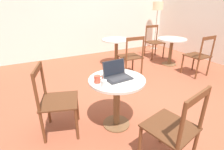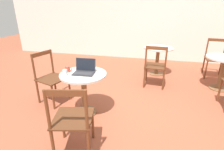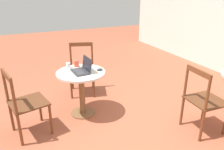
{
  "view_description": "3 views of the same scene",
  "coord_description": "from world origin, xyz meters",
  "views": [
    {
      "loc": [
        -1.56,
        -2.1,
        1.65
      ],
      "look_at": [
        -0.45,
        0.06,
        0.6
      ],
      "focal_mm": 28.0,
      "sensor_mm": 36.0,
      "label": 1
    },
    {
      "loc": [
        0.47,
        -2.69,
        1.71
      ],
      "look_at": [
        -0.23,
        0.16,
        0.54
      ],
      "focal_mm": 28.0,
      "sensor_mm": 36.0,
      "label": 2
    },
    {
      "loc": [
        2.4,
        -1.16,
        1.89
      ],
      "look_at": [
        -0.46,
        0.14,
        0.63
      ],
      "focal_mm": 35.0,
      "sensor_mm": 36.0,
      "label": 3
    }
  ],
  "objects": [
    {
      "name": "chair_near_left",
      "position": [
        -1.33,
        -0.08,
        0.47
      ],
      "size": [
        0.57,
        0.57,
        0.94
      ],
      "color": "brown",
      "rests_on": "ground_plane"
    },
    {
      "name": "laptop",
      "position": [
        -0.56,
        -0.3,
        0.76
      ],
      "size": [
        0.34,
        0.26,
        0.22
      ],
      "color": "#2D2D33",
      "rests_on": "cafe_table_near"
    },
    {
      "name": "cafe_table_mid",
      "position": [
        1.92,
        1.23,
        0.54
      ],
      "size": [
        0.74,
        0.74,
        0.72
      ],
      "color": "brown",
      "rests_on": "ground_plane"
    },
    {
      "name": "ground_plane",
      "position": [
        0.0,
        0.0,
        0.0
      ],
      "size": [
        16.0,
        16.0,
        0.0
      ],
      "primitive_type": "plane",
      "color": "#9E5138"
    },
    {
      "name": "chair_mid_back",
      "position": [
        1.98,
        2.01,
        0.47
      ],
      "size": [
        0.49,
        0.49,
        0.94
      ],
      "color": "brown",
      "rests_on": "ground_plane"
    },
    {
      "name": "cafe_table_near",
      "position": [
        -0.58,
        -0.32,
        0.54
      ],
      "size": [
        0.74,
        0.74,
        0.72
      ],
      "color": "brown",
      "rests_on": "ground_plane"
    },
    {
      "name": "mouse",
      "position": [
        -0.51,
        -0.04,
        0.73
      ],
      "size": [
        0.06,
        0.1,
        0.03
      ],
      "color": "#2D2D33",
      "rests_on": "cafe_table_near"
    },
    {
      "name": "wall_back",
      "position": [
        0.0,
        3.23,
        1.35
      ],
      "size": [
        9.4,
        0.06,
        2.7
      ],
      "color": "white",
      "rests_on": "ground_plane"
    },
    {
      "name": "drinking_glass",
      "position": [
        -0.82,
        -0.45,
        0.76
      ],
      "size": [
        0.07,
        0.07,
        0.09
      ],
      "color": "silver",
      "rests_on": "cafe_table_near"
    },
    {
      "name": "floor_lamp",
      "position": [
        2.66,
        2.75,
        1.39
      ],
      "size": [
        0.34,
        0.34,
        1.59
      ],
      "color": "#9E937F",
      "rests_on": "ground_plane"
    },
    {
      "name": "mug",
      "position": [
        -0.84,
        -0.31,
        0.76
      ],
      "size": [
        0.11,
        0.08,
        0.09
      ],
      "color": "#C64C38",
      "rests_on": "cafe_table_near"
    },
    {
      "name": "cafe_table_far",
      "position": [
        0.58,
        1.83,
        0.54
      ],
      "size": [
        0.74,
        0.74,
        0.72
      ],
      "color": "brown",
      "rests_on": "ground_plane"
    },
    {
      "name": "chair_mid_front",
      "position": [
        1.95,
        0.39,
        0.47
      ],
      "size": [
        0.47,
        0.47,
        0.94
      ],
      "color": "brown",
      "rests_on": "ground_plane"
    },
    {
      "name": "chair_far_front",
      "position": [
        0.53,
        1.05,
        0.47
      ],
      "size": [
        0.48,
        0.48,
        0.94
      ],
      "color": "brown",
      "rests_on": "ground_plane"
    },
    {
      "name": "chair_near_front",
      "position": [
        -0.38,
        -1.16,
        0.47
      ],
      "size": [
        0.54,
        0.54,
        0.94
      ],
      "color": "brown",
      "rests_on": "ground_plane"
    }
  ]
}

